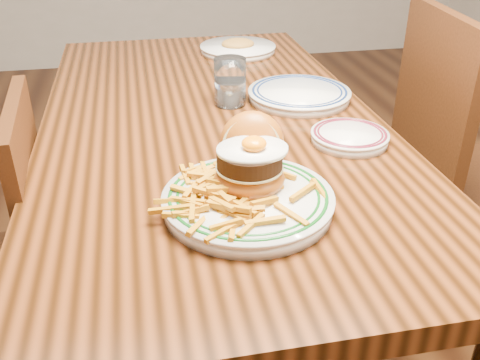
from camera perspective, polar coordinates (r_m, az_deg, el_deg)
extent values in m
plane|color=black|center=(1.82, -2.49, -15.58)|extent=(6.00, 6.00, 0.00)
cube|color=black|center=(1.40, -3.12, 5.92)|extent=(0.85, 1.60, 0.05)
cylinder|color=black|center=(2.23, -15.09, 3.55)|extent=(0.07, 0.07, 0.70)
cylinder|color=black|center=(2.28, 3.45, 5.22)|extent=(0.07, 0.07, 0.70)
cube|color=#42200D|center=(1.31, -21.40, -1.43)|extent=(0.06, 0.41, 0.44)
cylinder|color=#42200D|center=(1.71, -18.61, -11.73)|extent=(0.04, 0.04, 0.40)
cube|color=#42200D|center=(1.60, 19.87, 7.87)|extent=(0.09, 0.46, 0.49)
cylinder|color=#42200D|center=(2.00, 15.58, -3.84)|extent=(0.04, 0.04, 0.45)
cylinder|color=#42200D|center=(1.70, 19.78, -11.05)|extent=(0.04, 0.04, 0.45)
cylinder|color=silver|center=(0.98, 0.85, -2.52)|extent=(0.31, 0.31, 0.02)
cylinder|color=silver|center=(0.98, 0.86, -1.75)|extent=(0.32, 0.32, 0.01)
torus|color=#0C4712|center=(0.97, 0.86, -1.64)|extent=(0.29, 0.29, 0.01)
torus|color=#0C4712|center=(0.97, 0.86, -1.64)|extent=(0.26, 0.26, 0.01)
ellipsoid|color=#A25515|center=(1.00, 1.01, 0.26)|extent=(0.13, 0.13, 0.06)
cylinder|color=#CCBD7F|center=(0.99, 1.02, 1.39)|extent=(0.13, 0.13, 0.00)
cylinder|color=black|center=(0.98, 1.03, 2.30)|extent=(0.12, 0.12, 0.03)
ellipsoid|color=white|center=(0.97, 1.33, 3.28)|extent=(0.13, 0.11, 0.01)
ellipsoid|color=orange|center=(0.96, 1.51, 3.89)|extent=(0.05, 0.05, 0.03)
ellipsoid|color=#A25515|center=(1.05, 1.29, 4.00)|extent=(0.15, 0.14, 0.14)
cylinder|color=#CCBD7F|center=(1.03, 1.22, 3.42)|extent=(0.12, 0.07, 0.11)
cylinder|color=silver|center=(1.26, 11.59, 4.34)|extent=(0.18, 0.18, 0.02)
cylinder|color=silver|center=(1.26, 11.65, 4.85)|extent=(0.18, 0.18, 0.01)
torus|color=#531320|center=(1.26, 11.66, 4.93)|extent=(0.17, 0.17, 0.01)
torus|color=#531320|center=(1.26, 11.66, 4.93)|extent=(0.15, 0.15, 0.01)
cube|color=silver|center=(1.28, 12.34, 5.14)|extent=(0.10, 0.08, 0.00)
cylinder|color=silver|center=(1.50, 6.32, 8.87)|extent=(0.28, 0.28, 0.02)
cylinder|color=silver|center=(1.50, 6.35, 9.37)|extent=(0.28, 0.28, 0.01)
torus|color=#0F214F|center=(1.50, 6.36, 9.45)|extent=(0.26, 0.26, 0.01)
torus|color=#0F214F|center=(1.50, 6.36, 9.45)|extent=(0.24, 0.24, 0.01)
cylinder|color=white|center=(1.44, -1.07, 10.42)|extent=(0.08, 0.08, 0.13)
cylinder|color=silver|center=(1.45, -1.06, 9.32)|extent=(0.07, 0.07, 0.06)
cylinder|color=silver|center=(1.94, -0.23, 13.73)|extent=(0.26, 0.26, 0.02)
cylinder|color=silver|center=(1.94, -0.23, 14.09)|extent=(0.27, 0.27, 0.01)
ellipsoid|color=#AF8832|center=(1.93, -0.23, 14.34)|extent=(0.12, 0.10, 0.03)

